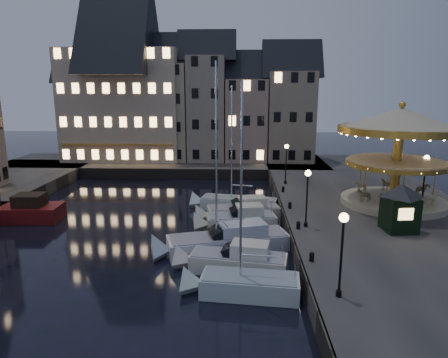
{
  "coord_description": "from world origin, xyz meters",
  "views": [
    {
      "loc": [
        2.44,
        -26.61,
        10.96
      ],
      "look_at": [
        1.0,
        8.0,
        3.2
      ],
      "focal_mm": 32.0,
      "sensor_mm": 36.0,
      "label": 1
    }
  ],
  "objects_px": {
    "motorboat_e": "(239,212)",
    "bollard_b": "(298,225)",
    "streetlamp_a": "(342,243)",
    "motorboat_c": "(223,242)",
    "motorboat_b": "(232,262)",
    "bollard_d": "(283,189)",
    "streetlamp_b": "(307,190)",
    "carousel": "(399,138)",
    "motorboat_d": "(236,221)",
    "motorboat_f": "(233,204)",
    "streetlamp_d": "(425,172)",
    "ticket_kiosk": "(401,199)",
    "bollard_a": "(312,256)",
    "motorboat_a": "(239,285)",
    "streetlamp_c": "(286,158)",
    "bollard_c": "(290,205)",
    "red_fishing_boat": "(15,212)"
  },
  "relations": [
    {
      "from": "streetlamp_b",
      "to": "motorboat_f",
      "type": "bearing_deg",
      "value": 123.14
    },
    {
      "from": "streetlamp_b",
      "to": "carousel",
      "type": "xyz_separation_m",
      "value": [
        8.43,
        6.02,
        3.03
      ]
    },
    {
      "from": "motorboat_f",
      "to": "motorboat_a",
      "type": "bearing_deg",
      "value": -87.49
    },
    {
      "from": "streetlamp_d",
      "to": "motorboat_e",
      "type": "bearing_deg",
      "value": -174.44
    },
    {
      "from": "bollard_d",
      "to": "motorboat_c",
      "type": "bearing_deg",
      "value": -114.58
    },
    {
      "from": "ticket_kiosk",
      "to": "motorboat_f",
      "type": "bearing_deg",
      "value": 142.87
    },
    {
      "from": "bollard_a",
      "to": "motorboat_c",
      "type": "bearing_deg",
      "value": 140.63
    },
    {
      "from": "bollard_a",
      "to": "streetlamp_d",
      "type": "bearing_deg",
      "value": 47.53
    },
    {
      "from": "streetlamp_b",
      "to": "streetlamp_a",
      "type": "bearing_deg",
      "value": -90.0
    },
    {
      "from": "motorboat_d",
      "to": "motorboat_f",
      "type": "xyz_separation_m",
      "value": [
        -0.37,
        5.34,
        -0.11
      ]
    },
    {
      "from": "streetlamp_b",
      "to": "red_fishing_boat",
      "type": "distance_m",
      "value": 24.63
    },
    {
      "from": "bollard_c",
      "to": "bollard_a",
      "type": "bearing_deg",
      "value": -90.0
    },
    {
      "from": "streetlamp_d",
      "to": "ticket_kiosk",
      "type": "bearing_deg",
      "value": -123.12
    },
    {
      "from": "motorboat_b",
      "to": "carousel",
      "type": "xyz_separation_m",
      "value": [
        13.67,
        10.81,
        6.41
      ]
    },
    {
      "from": "streetlamp_b",
      "to": "motorboat_c",
      "type": "height_order",
      "value": "motorboat_c"
    },
    {
      "from": "bollard_c",
      "to": "motorboat_c",
      "type": "distance_m",
      "value": 8.17
    },
    {
      "from": "motorboat_a",
      "to": "red_fishing_boat",
      "type": "distance_m",
      "value": 22.7
    },
    {
      "from": "streetlamp_a",
      "to": "motorboat_c",
      "type": "relative_size",
      "value": 0.33
    },
    {
      "from": "bollard_b",
      "to": "motorboat_f",
      "type": "height_order",
      "value": "motorboat_f"
    },
    {
      "from": "bollard_d",
      "to": "carousel",
      "type": "distance_m",
      "value": 11.27
    },
    {
      "from": "carousel",
      "to": "red_fishing_boat",
      "type": "bearing_deg",
      "value": -177.05
    },
    {
      "from": "bollard_d",
      "to": "streetlamp_a",
      "type": "bearing_deg",
      "value": -88.28
    },
    {
      "from": "streetlamp_b",
      "to": "carousel",
      "type": "relative_size",
      "value": 0.42
    },
    {
      "from": "motorboat_d",
      "to": "motorboat_f",
      "type": "height_order",
      "value": "motorboat_f"
    },
    {
      "from": "motorboat_e",
      "to": "bollard_b",
      "type": "bearing_deg",
      "value": -54.22
    },
    {
      "from": "streetlamp_d",
      "to": "ticket_kiosk",
      "type": "xyz_separation_m",
      "value": [
        -4.95,
        -7.59,
        -0.44
      ]
    },
    {
      "from": "streetlamp_a",
      "to": "motorboat_d",
      "type": "xyz_separation_m",
      "value": [
        -5.07,
        13.01,
        -3.38
      ]
    },
    {
      "from": "motorboat_d",
      "to": "motorboat_e",
      "type": "bearing_deg",
      "value": 85.19
    },
    {
      "from": "streetlamp_b",
      "to": "streetlamp_c",
      "type": "relative_size",
      "value": 1.0
    },
    {
      "from": "motorboat_b",
      "to": "streetlamp_b",
      "type": "bearing_deg",
      "value": 42.39
    },
    {
      "from": "streetlamp_a",
      "to": "ticket_kiosk",
      "type": "height_order",
      "value": "streetlamp_a"
    },
    {
      "from": "bollard_a",
      "to": "streetlamp_c",
      "type": "bearing_deg",
      "value": 88.24
    },
    {
      "from": "bollard_d",
      "to": "motorboat_b",
      "type": "bearing_deg",
      "value": -107.43
    },
    {
      "from": "motorboat_f",
      "to": "streetlamp_a",
      "type": "bearing_deg",
      "value": -73.46
    },
    {
      "from": "streetlamp_a",
      "to": "streetlamp_c",
      "type": "xyz_separation_m",
      "value": [
        0.0,
        23.5,
        0.0
      ]
    },
    {
      "from": "bollard_a",
      "to": "motorboat_f",
      "type": "distance_m",
      "value": 15.18
    },
    {
      "from": "bollard_d",
      "to": "motorboat_a",
      "type": "distance_m",
      "value": 18.16
    },
    {
      "from": "streetlamp_d",
      "to": "bollard_d",
      "type": "bearing_deg",
      "value": 165.85
    },
    {
      "from": "motorboat_b",
      "to": "motorboat_e",
      "type": "xyz_separation_m",
      "value": [
        0.37,
        10.21,
        0.0
      ]
    },
    {
      "from": "streetlamp_c",
      "to": "ticket_kiosk",
      "type": "xyz_separation_m",
      "value": [
        6.35,
        -14.09,
        -0.44
      ]
    },
    {
      "from": "bollard_d",
      "to": "motorboat_c",
      "type": "distance_m",
      "value": 12.83
    },
    {
      "from": "bollard_a",
      "to": "motorboat_e",
      "type": "xyz_separation_m",
      "value": [
        -4.27,
        11.42,
        -0.96
      ]
    },
    {
      "from": "motorboat_a",
      "to": "motorboat_f",
      "type": "xyz_separation_m",
      "value": [
        -0.7,
        16.0,
        -0.01
      ]
    },
    {
      "from": "bollard_a",
      "to": "bollard_d",
      "type": "xyz_separation_m",
      "value": [
        0.0,
        16.0,
        0.0
      ]
    },
    {
      "from": "streetlamp_a",
      "to": "bollard_a",
      "type": "distance_m",
      "value": 4.71
    },
    {
      "from": "motorboat_f",
      "to": "ticket_kiosk",
      "type": "xyz_separation_m",
      "value": [
        11.8,
        -8.93,
        3.05
      ]
    },
    {
      "from": "bollard_d",
      "to": "ticket_kiosk",
      "type": "distance_m",
      "value": 12.82
    },
    {
      "from": "motorboat_a",
      "to": "bollard_b",
      "type": "bearing_deg",
      "value": 59.89
    },
    {
      "from": "motorboat_c",
      "to": "streetlamp_c",
      "type": "bearing_deg",
      "value": 68.63
    },
    {
      "from": "red_fishing_boat",
      "to": "carousel",
      "type": "relative_size",
      "value": 0.82
    }
  ]
}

